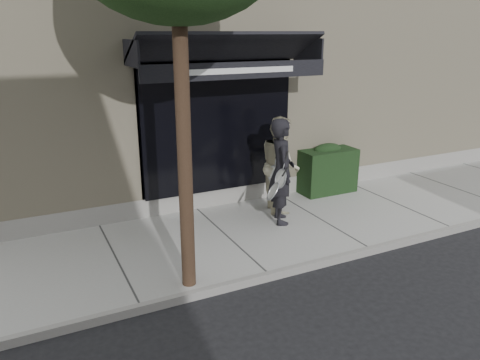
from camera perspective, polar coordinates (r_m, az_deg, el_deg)
ground at (r=9.56m, az=9.37°, el=-5.16°), size 80.00×80.00×0.00m
sidewalk at (r=9.54m, az=9.39°, el=-4.83°), size 20.00×3.00×0.12m
curb at (r=8.44m, az=15.50°, el=-8.30°), size 20.00×0.10×0.14m
building_facade at (r=13.18m, az=-2.85°, el=13.61°), size 14.30×8.04×5.64m
hedge at (r=10.91m, az=10.50°, el=1.34°), size 1.30×0.70×1.14m
pedestrian_front at (r=8.90m, az=5.09°, el=1.05°), size 0.88×0.98×2.04m
pedestrian_back at (r=9.55m, az=4.91°, el=1.95°), size 0.98×1.12×1.95m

